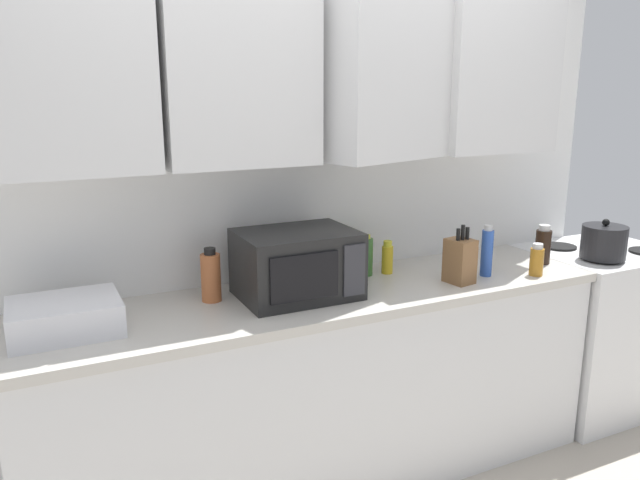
# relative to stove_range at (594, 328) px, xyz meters

# --- Properties ---
(wall_back_with_cabinets) EXTENTS (3.44, 0.50, 2.60)m
(wall_back_with_cabinets) POSITION_rel_stove_range_xyz_m (-1.67, 0.25, 1.13)
(wall_back_with_cabinets) COLOR white
(wall_back_with_cabinets) RESTS_ON ground_plane
(counter_run) EXTENTS (2.57, 0.63, 0.90)m
(counter_run) POSITION_rel_stove_range_xyz_m (-1.67, 0.02, -0.00)
(counter_run) COLOR silver
(counter_run) RESTS_ON ground_plane
(stove_range) EXTENTS (0.76, 0.64, 0.91)m
(stove_range) POSITION_rel_stove_range_xyz_m (0.00, 0.00, 0.00)
(stove_range) COLOR silver
(stove_range) RESTS_ON ground_plane
(kettle) EXTENTS (0.22, 0.22, 0.20)m
(kettle) POSITION_rel_stove_range_xyz_m (-0.17, -0.14, 0.54)
(kettle) COLOR black
(kettle) RESTS_ON stove_range
(microwave) EXTENTS (0.48, 0.37, 0.28)m
(microwave) POSITION_rel_stove_range_xyz_m (-1.79, 0.03, 0.59)
(microwave) COLOR black
(microwave) RESTS_ON counter_run
(dish_rack) EXTENTS (0.38, 0.30, 0.12)m
(dish_rack) POSITION_rel_stove_range_xyz_m (-2.70, 0.02, 0.51)
(dish_rack) COLOR silver
(dish_rack) RESTS_ON counter_run
(knife_block) EXTENTS (0.12, 0.13, 0.27)m
(knife_block) POSITION_rel_stove_range_xyz_m (-1.06, -0.12, 0.55)
(knife_block) COLOR brown
(knife_block) RESTS_ON counter_run
(bottle_spice_jar) EXTENTS (0.08, 0.08, 0.22)m
(bottle_spice_jar) POSITION_rel_stove_range_xyz_m (-2.14, 0.13, 0.55)
(bottle_spice_jar) COLOR #BC6638
(bottle_spice_jar) RESTS_ON counter_run
(bottle_amber_vinegar) EXTENTS (0.06, 0.06, 0.15)m
(bottle_amber_vinegar) POSITION_rel_stove_range_xyz_m (-0.67, -0.19, 0.52)
(bottle_amber_vinegar) COLOR #AD701E
(bottle_amber_vinegar) RESTS_ON counter_run
(bottle_soy_dark) EXTENTS (0.08, 0.08, 0.20)m
(bottle_soy_dark) POSITION_rel_stove_range_xyz_m (-0.49, -0.05, 0.54)
(bottle_soy_dark) COLOR black
(bottle_soy_dark) RESTS_ON counter_run
(bottle_green_oil) EXTENTS (0.06, 0.06, 0.19)m
(bottle_green_oil) POSITION_rel_stove_range_xyz_m (-1.38, 0.16, 0.54)
(bottle_green_oil) COLOR #386B2D
(bottle_green_oil) RESTS_ON counter_run
(bottle_blue_cleaner) EXTENTS (0.05, 0.05, 0.24)m
(bottle_blue_cleaner) POSITION_rel_stove_range_xyz_m (-0.88, -0.09, 0.56)
(bottle_blue_cleaner) COLOR #2D56B7
(bottle_blue_cleaner) RESTS_ON counter_run
(bottle_yellow_mustard) EXTENTS (0.05, 0.05, 0.16)m
(bottle_yellow_mustard) POSITION_rel_stove_range_xyz_m (-1.28, 0.14, 0.52)
(bottle_yellow_mustard) COLOR gold
(bottle_yellow_mustard) RESTS_ON counter_run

